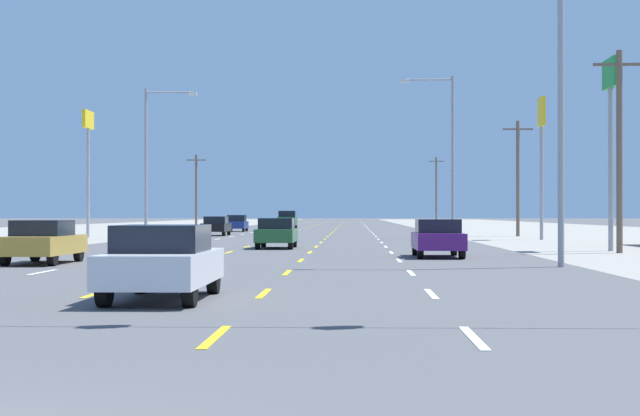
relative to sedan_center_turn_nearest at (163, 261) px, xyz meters
name	(u,v)px	position (x,y,z in m)	size (l,w,h in m)	color
ground_plane	(303,237)	(0.07, 53.13, -0.76)	(572.00, 572.00, 0.00)	#4C4C4F
lane_markings	(320,229)	(0.07, 91.63, -0.75)	(10.64, 227.60, 0.01)	white
sedan_center_turn_nearest	(163,261)	(0.00, 0.00, 0.00)	(1.80, 4.50, 1.46)	silver
sedan_far_left_near	(43,241)	(-6.68, 14.10, 0.00)	(1.80, 4.50, 1.46)	#B28C33
sedan_far_right_mid	(438,238)	(6.94, 19.64, 0.00)	(1.80, 4.50, 1.46)	#4C196B
sedan_center_turn_midfar	(277,233)	(-0.01, 29.35, 0.00)	(1.80, 4.50, 1.46)	#235B2D
sedan_far_left_far	(216,226)	(-6.73, 57.38, 0.00)	(1.80, 4.50, 1.46)	black
hatchback_far_left_farther	(237,223)	(-7.10, 74.52, 0.03)	(1.72, 3.90, 1.54)	navy
suv_inner_left_farthest	(288,219)	(-3.62, 93.12, 0.27)	(1.98, 4.90, 1.98)	#235B2D
pole_sign_left_row_2	(88,141)	(-14.87, 50.97, 5.98)	(0.24, 2.38, 8.88)	gray
pole_sign_right_row_1	(611,106)	(15.22, 26.35, 5.77)	(0.24, 2.21, 8.63)	gray
pole_sign_right_row_2	(541,135)	(15.72, 45.84, 5.95)	(0.24, 1.64, 9.11)	gray
streetlight_right_row_0	(551,83)	(9.92, 12.56, 5.04)	(3.48, 0.26, 10.18)	gray
streetlight_left_row_1	(150,153)	(-9.76, 47.46, 4.93)	(3.49, 0.26, 9.98)	gray
streetlight_right_row_1	(448,147)	(9.93, 47.46, 5.32)	(3.48, 0.26, 10.74)	gray
utility_pole_right_row_0	(619,147)	(14.98, 23.92, 3.74)	(2.20, 0.26, 8.61)	brown
utility_pole_right_row_1	(518,176)	(15.77, 55.57, 3.68)	(2.20, 0.26, 8.48)	brown
utility_pole_left_row_2	(196,190)	(-13.78, 92.96, 3.55)	(2.20, 0.26, 8.22)	brown
utility_pole_right_row_3	(436,190)	(15.62, 127.47, 4.35)	(2.20, 0.26, 9.82)	brown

